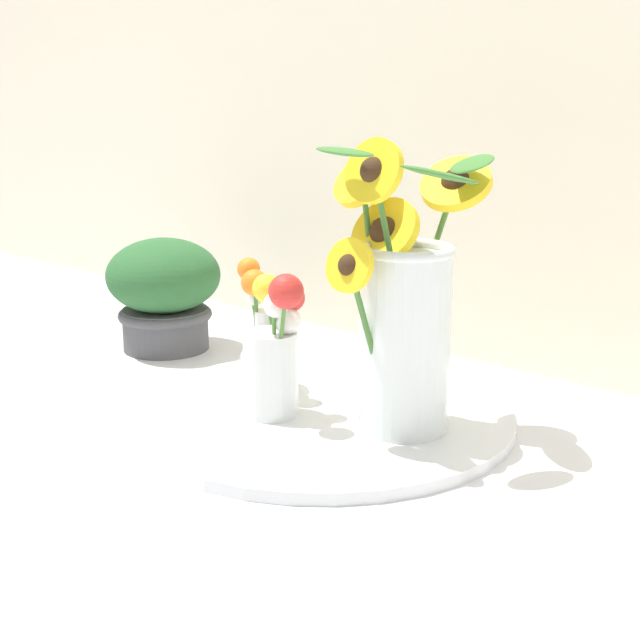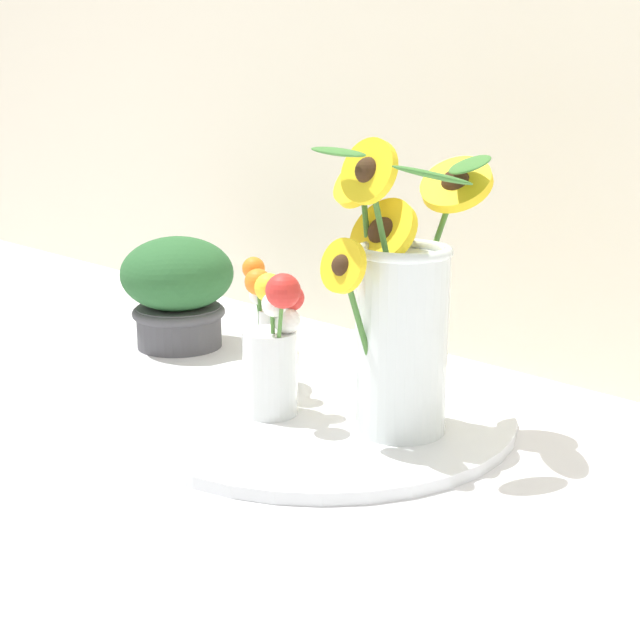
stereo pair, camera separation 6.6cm
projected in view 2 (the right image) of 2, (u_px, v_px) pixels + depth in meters
ground_plane at (290, 432)px, 1.13m from camera, size 6.00×6.00×0.00m
serving_tray at (320, 414)px, 1.16m from camera, size 0.50×0.50×0.02m
mason_jar_sunflowers at (401, 312)px, 1.06m from camera, size 0.23×0.24×0.36m
vase_small_center at (275, 354)px, 1.12m from camera, size 0.10×0.08×0.19m
vase_bulb_right at (270, 341)px, 1.22m from camera, size 0.10×0.09×0.18m
potted_plant at (178, 288)px, 1.47m from camera, size 0.19×0.19×0.19m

